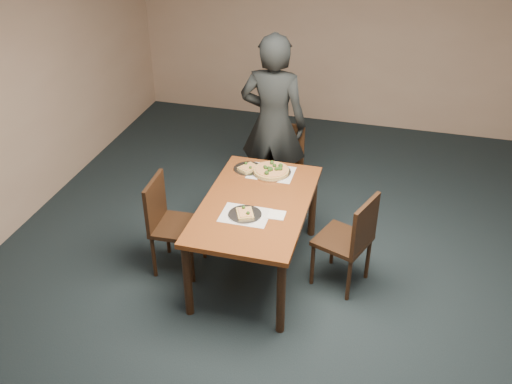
% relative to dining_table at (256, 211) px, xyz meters
% --- Properties ---
extents(ground, '(8.00, 8.00, 0.00)m').
position_rel_dining_table_xyz_m(ground, '(0.47, -0.53, -0.66)').
color(ground, black).
rests_on(ground, ground).
extents(room_shell, '(8.00, 8.00, 8.00)m').
position_rel_dining_table_xyz_m(room_shell, '(0.47, -0.53, 1.08)').
color(room_shell, tan).
rests_on(room_shell, ground).
extents(dining_table, '(0.90, 1.50, 0.75)m').
position_rel_dining_table_xyz_m(dining_table, '(0.00, 0.00, 0.00)').
color(dining_table, '#612E13').
rests_on(dining_table, ground).
extents(chair_far, '(0.44, 0.44, 0.91)m').
position_rel_dining_table_xyz_m(chair_far, '(-0.03, 1.17, -0.14)').
color(chair_far, black).
rests_on(chair_far, ground).
extents(chair_left, '(0.44, 0.44, 0.91)m').
position_rel_dining_table_xyz_m(chair_left, '(-0.77, -0.14, -0.14)').
color(chair_left, black).
rests_on(chair_left, ground).
extents(chair_right, '(0.54, 0.54, 0.91)m').
position_rel_dining_table_xyz_m(chair_right, '(0.84, 0.02, -0.14)').
color(chair_right, black).
rests_on(chair_right, ground).
extents(diner, '(0.69, 0.45, 1.88)m').
position_rel_dining_table_xyz_m(diner, '(-0.14, 1.17, 0.28)').
color(diner, black).
rests_on(diner, ground).
extents(placemat_main, '(0.42, 0.32, 0.00)m').
position_rel_dining_table_xyz_m(placemat_main, '(0.01, 0.52, 0.09)').
color(placemat_main, white).
rests_on(placemat_main, dining_table).
extents(placemat_near, '(0.40, 0.30, 0.00)m').
position_rel_dining_table_xyz_m(placemat_near, '(-0.03, -0.22, 0.09)').
color(placemat_near, white).
rests_on(placemat_near, dining_table).
extents(pizza_pan, '(0.37, 0.37, 0.07)m').
position_rel_dining_table_xyz_m(pizza_pan, '(0.01, 0.52, 0.12)').
color(pizza_pan, silver).
rests_on(pizza_pan, dining_table).
extents(slice_plate_near, '(0.28, 0.28, 0.06)m').
position_rel_dining_table_xyz_m(slice_plate_near, '(-0.03, -0.22, 0.11)').
color(slice_plate_near, silver).
rests_on(slice_plate_near, dining_table).
extents(slice_plate_far, '(0.28, 0.28, 0.05)m').
position_rel_dining_table_xyz_m(slice_plate_far, '(-0.22, 0.53, 0.10)').
color(slice_plate_far, silver).
rests_on(slice_plate_far, dining_table).
extents(napkin, '(0.14, 0.14, 0.01)m').
position_rel_dining_table_xyz_m(napkin, '(0.22, -0.15, 0.09)').
color(napkin, white).
rests_on(napkin, dining_table).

